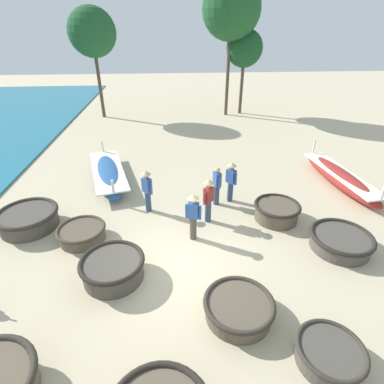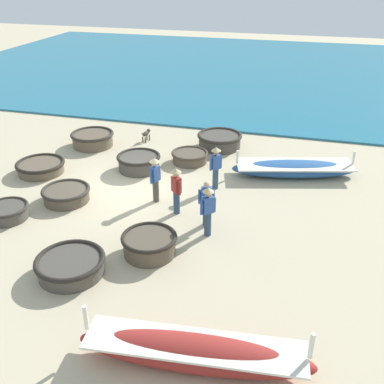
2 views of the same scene
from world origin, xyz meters
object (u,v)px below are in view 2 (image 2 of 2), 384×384
at_px(coracle_front_left, 220,140).
at_px(long_boat_blue_hull, 194,352).
at_px(coracle_far_left, 71,265).
at_px(fisherman_standing_right, 176,188).
at_px(coracle_far_right, 149,244).
at_px(fisherman_by_coracle, 155,177).
at_px(fisherman_standing_left, 216,165).
at_px(long_boat_ochre_hull, 294,168).
at_px(dog, 146,134).
at_px(fisherman_with_hat, 206,202).
at_px(coracle_beside_post, 66,194).
at_px(fisherman_hauling, 208,208).
at_px(coracle_tilted, 190,157).
at_px(coracle_weathered, 7,212).
at_px(coracle_front_right, 93,139).
at_px(coracle_upturned, 41,167).
at_px(coracle_center, 139,162).

height_order(coracle_front_left, long_boat_blue_hull, long_boat_blue_hull).
relative_size(coracle_far_left, fisherman_standing_right, 1.16).
distance_m(coracle_far_right, fisherman_standing_right, 2.56).
relative_size(fisherman_by_coracle, fisherman_standing_left, 1.00).
bearing_deg(long_boat_ochre_hull, dog, -105.82).
xyz_separation_m(long_boat_ochre_hull, fisherman_standing_right, (4.09, -3.64, 0.65)).
bearing_deg(coracle_far_left, fisherman_with_hat, 139.54).
height_order(coracle_beside_post, fisherman_with_hat, fisherman_with_hat).
relative_size(coracle_far_left, fisherman_hauling, 1.16).
bearing_deg(fisherman_hauling, coracle_tilted, -158.61).
distance_m(coracle_tilted, coracle_far_right, 6.75).
distance_m(coracle_weathered, fisherman_standing_left, 7.41).
xyz_separation_m(fisherman_standing_right, dog, (-6.08, -3.38, -0.59)).
height_order(coracle_weathered, coracle_beside_post, coracle_beside_post).
bearing_deg(fisherman_by_coracle, coracle_far_left, -10.69).
relative_size(coracle_front_right, coracle_beside_post, 1.14).
relative_size(fisherman_standing_left, fisherman_with_hat, 1.06).
bearing_deg(coracle_front_right, coracle_beside_post, 16.45).
bearing_deg(fisherman_standing_right, long_boat_blue_hull, 20.50).
distance_m(coracle_tilted, coracle_weathered, 7.64).
distance_m(coracle_upturned, coracle_front_left, 7.88).
bearing_deg(fisherman_hauling, coracle_upturned, -109.47).
bearing_deg(long_boat_blue_hull, coracle_far_right, -146.94).
relative_size(coracle_front_left, coracle_far_left, 1.06).
bearing_deg(coracle_front_left, fisherman_with_hat, 8.65).
relative_size(coracle_center, fisherman_hauling, 1.07).
relative_size(coracle_front_right, coracle_far_left, 1.02).
bearing_deg(long_boat_ochre_hull, fisherman_hauling, -24.10).
bearing_deg(coracle_front_left, fisherman_standing_left, 10.12).
height_order(coracle_front_right, fisherman_by_coracle, fisherman_by_coracle).
relative_size(coracle_far_left, fisherman_by_coracle, 1.16).
xyz_separation_m(coracle_weathered, coracle_front_right, (-6.71, -0.22, 0.09)).
xyz_separation_m(coracle_beside_post, long_boat_ochre_hull, (-4.32, 7.70, 0.04)).
distance_m(coracle_beside_post, fisherman_standing_left, 5.51).
relative_size(coracle_front_left, fisherman_with_hat, 1.31).
relative_size(coracle_tilted, coracle_front_left, 0.76).
xyz_separation_m(coracle_far_right, fisherman_by_coracle, (-3.09, -0.89, 0.62)).
relative_size(coracle_center, fisherman_by_coracle, 1.07).
relative_size(coracle_far_left, long_boat_ochre_hull, 0.38).
relative_size(coracle_front_right, fisherman_standing_right, 1.18).
bearing_deg(long_boat_ochre_hull, coracle_tilted, -91.98).
bearing_deg(long_boat_ochre_hull, coracle_front_left, -121.48).
distance_m(coracle_upturned, coracle_weathered, 3.61).
bearing_deg(coracle_tilted, coracle_upturned, -64.82).
distance_m(coracle_weathered, fisherman_by_coracle, 5.07).
bearing_deg(coracle_tilted, coracle_far_left, -7.57).
distance_m(coracle_weathered, coracle_center, 5.57).
relative_size(coracle_center, dog, 2.64).
bearing_deg(coracle_far_right, long_boat_ochre_hull, 150.55).
relative_size(coracle_front_left, fisherman_standing_right, 1.23).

